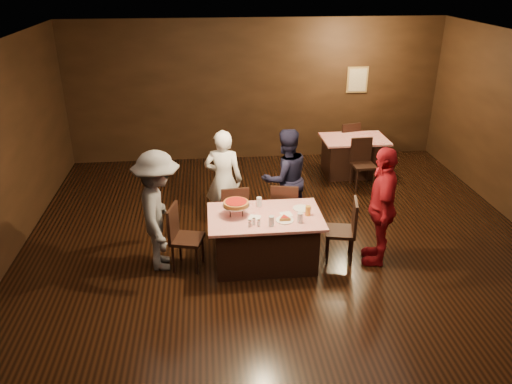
# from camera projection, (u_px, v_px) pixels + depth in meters

# --- Properties ---
(room) EXTENTS (10.00, 10.04, 3.02)m
(room) POSITION_uv_depth(u_px,v_px,m) (299.00, 135.00, 5.90)
(room) COLOR black
(room) RESTS_ON ground
(main_table) EXTENTS (1.60, 1.00, 0.77)m
(main_table) POSITION_uv_depth(u_px,v_px,m) (265.00, 239.00, 7.15)
(main_table) COLOR #AD0E0B
(main_table) RESTS_ON ground
(back_table) EXTENTS (1.30, 0.90, 0.77)m
(back_table) POSITION_uv_depth(u_px,v_px,m) (353.00, 156.00, 10.24)
(back_table) COLOR #B00B0E
(back_table) RESTS_ON ground
(chair_far_left) EXTENTS (0.46, 0.46, 0.95)m
(chair_far_left) POSITION_uv_depth(u_px,v_px,m) (234.00, 211.00, 7.75)
(chair_far_left) COLOR black
(chair_far_left) RESTS_ON ground
(chair_far_right) EXTENTS (0.50, 0.50, 0.95)m
(chair_far_right) POSITION_uv_depth(u_px,v_px,m) (284.00, 209.00, 7.82)
(chair_far_right) COLOR black
(chair_far_right) RESTS_ON ground
(chair_end_left) EXTENTS (0.51, 0.51, 0.95)m
(chair_end_left) POSITION_uv_depth(u_px,v_px,m) (187.00, 238.00, 7.01)
(chair_end_left) COLOR black
(chair_end_left) RESTS_ON ground
(chair_end_right) EXTENTS (0.50, 0.50, 0.95)m
(chair_end_right) POSITION_uv_depth(u_px,v_px,m) (340.00, 230.00, 7.21)
(chair_end_right) COLOR black
(chair_end_right) RESTS_ON ground
(chair_back_near) EXTENTS (0.44, 0.44, 0.95)m
(chair_back_near) POSITION_uv_depth(u_px,v_px,m) (363.00, 164.00, 9.57)
(chair_back_near) COLOR black
(chair_back_near) RESTS_ON ground
(chair_back_far) EXTENTS (0.50, 0.50, 0.95)m
(chair_back_far) POSITION_uv_depth(u_px,v_px,m) (346.00, 142.00, 10.75)
(chair_back_far) COLOR black
(chair_back_far) RESTS_ON ground
(diner_white_jacket) EXTENTS (0.67, 0.50, 1.67)m
(diner_white_jacket) POSITION_uv_depth(u_px,v_px,m) (223.00, 180.00, 7.97)
(diner_white_jacket) COLOR white
(diner_white_jacket) RESTS_ON ground
(diner_navy_hoodie) EXTENTS (0.96, 0.84, 1.67)m
(diner_navy_hoodie) POSITION_uv_depth(u_px,v_px,m) (285.00, 179.00, 8.02)
(diner_navy_hoodie) COLOR black
(diner_navy_hoodie) RESTS_ON ground
(diner_grey_knit) EXTENTS (0.73, 1.17, 1.74)m
(diner_grey_knit) POSITION_uv_depth(u_px,v_px,m) (159.00, 211.00, 6.88)
(diner_grey_knit) COLOR #595A5E
(diner_grey_knit) RESTS_ON ground
(diner_red_shirt) EXTENTS (0.69, 1.11, 1.76)m
(diner_red_shirt) POSITION_uv_depth(u_px,v_px,m) (382.00, 206.00, 7.01)
(diner_red_shirt) COLOR maroon
(diner_red_shirt) RESTS_ON ground
(pizza_stand) EXTENTS (0.38, 0.38, 0.22)m
(pizza_stand) POSITION_uv_depth(u_px,v_px,m) (236.00, 204.00, 6.92)
(pizza_stand) COLOR black
(pizza_stand) RESTS_ON main_table
(plate_with_slice) EXTENTS (0.25, 0.25, 0.06)m
(plate_with_slice) POSITION_uv_depth(u_px,v_px,m) (285.00, 219.00, 6.84)
(plate_with_slice) COLOR white
(plate_with_slice) RESTS_ON main_table
(plate_empty) EXTENTS (0.25, 0.25, 0.01)m
(plate_empty) POSITION_uv_depth(u_px,v_px,m) (302.00, 208.00, 7.17)
(plate_empty) COLOR white
(plate_empty) RESTS_ON main_table
(glass_front_left) EXTENTS (0.08, 0.08, 0.14)m
(glass_front_left) POSITION_uv_depth(u_px,v_px,m) (271.00, 221.00, 6.69)
(glass_front_left) COLOR silver
(glass_front_left) RESTS_ON main_table
(glass_front_right) EXTENTS (0.08, 0.08, 0.14)m
(glass_front_right) POSITION_uv_depth(u_px,v_px,m) (300.00, 218.00, 6.77)
(glass_front_right) COLOR silver
(glass_front_right) RESTS_ON main_table
(glass_amber) EXTENTS (0.08, 0.08, 0.14)m
(glass_amber) POSITION_uv_depth(u_px,v_px,m) (308.00, 211.00, 6.97)
(glass_amber) COLOR #BF7F26
(glass_amber) RESTS_ON main_table
(glass_back) EXTENTS (0.08, 0.08, 0.14)m
(glass_back) POSITION_uv_depth(u_px,v_px,m) (259.00, 202.00, 7.22)
(glass_back) COLOR silver
(glass_back) RESTS_ON main_table
(condiments) EXTENTS (0.17, 0.10, 0.09)m
(condiments) POSITION_uv_depth(u_px,v_px,m) (254.00, 223.00, 6.69)
(condiments) COLOR silver
(condiments) RESTS_ON main_table
(napkin_center) EXTENTS (0.19, 0.19, 0.01)m
(napkin_center) POSITION_uv_depth(u_px,v_px,m) (286.00, 214.00, 7.01)
(napkin_center) COLOR white
(napkin_center) RESTS_ON main_table
(napkin_left) EXTENTS (0.21, 0.21, 0.01)m
(napkin_left) POSITION_uv_depth(u_px,v_px,m) (255.00, 217.00, 6.93)
(napkin_left) COLOR white
(napkin_left) RESTS_ON main_table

